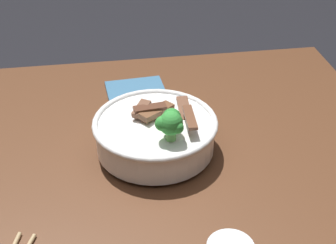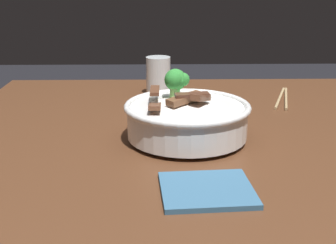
# 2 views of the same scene
# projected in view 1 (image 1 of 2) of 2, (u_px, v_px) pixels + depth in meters

# --- Properties ---
(dining_table) EXTENTS (1.17, 0.92, 0.83)m
(dining_table) POSITION_uv_depth(u_px,v_px,m) (114.00, 231.00, 1.00)
(dining_table) COLOR #56331E
(dining_table) RESTS_ON ground
(rice_bowl) EXTENTS (0.24, 0.24, 0.13)m
(rice_bowl) POSITION_uv_depth(u_px,v_px,m) (155.00, 131.00, 0.95)
(rice_bowl) COLOR white
(rice_bowl) RESTS_ON dining_table
(folded_napkin) EXTENTS (0.14, 0.13, 0.01)m
(folded_napkin) POSITION_uv_depth(u_px,v_px,m) (136.00, 92.00, 1.15)
(folded_napkin) COLOR #386689
(folded_napkin) RESTS_ON dining_table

